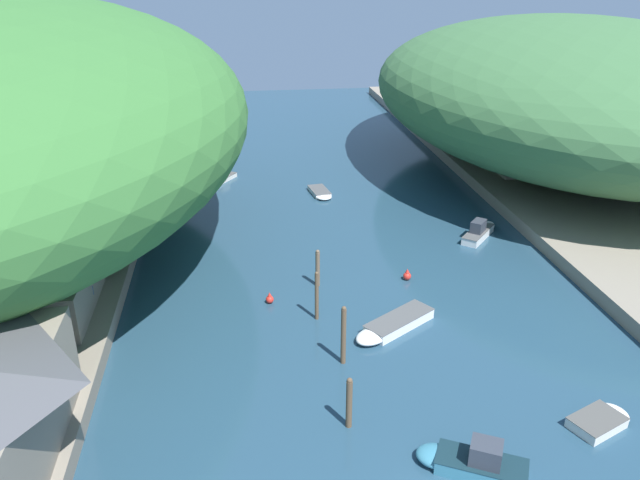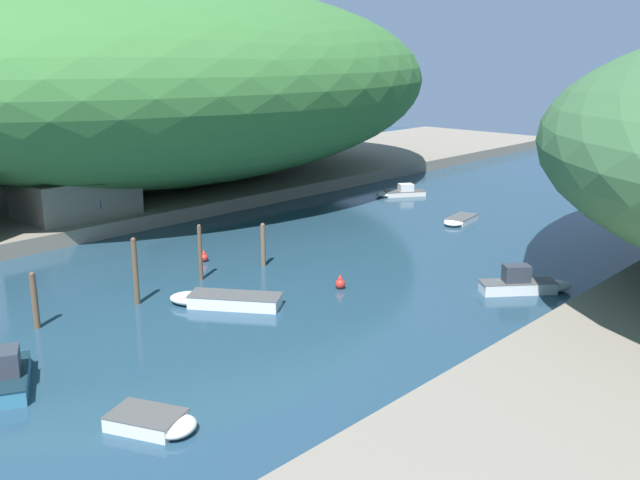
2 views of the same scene
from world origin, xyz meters
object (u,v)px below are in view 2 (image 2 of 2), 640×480
at_px(boat_small_dinghy, 156,422).
at_px(channel_buoy_far, 204,257).
at_px(person_on_quay, 101,207).
at_px(boat_red_skiff, 222,300).
at_px(channel_buoy_near, 340,283).
at_px(boat_far_right_bank, 526,284).
at_px(boat_open_rowboat, 459,220).
at_px(boat_near_quay, 7,372).
at_px(boat_cabin_cruiser, 400,192).
at_px(boathouse_shed, 75,187).

relative_size(boat_small_dinghy, channel_buoy_far, 4.58).
distance_m(channel_buoy_far, person_on_quay, 11.42).
height_order(boat_red_skiff, boat_small_dinghy, boat_red_skiff).
xyz_separation_m(boat_red_skiff, person_on_quay, (-18.58, 3.83, 1.74)).
distance_m(channel_buoy_near, person_on_quay, 21.62).
distance_m(boat_far_right_bank, boat_open_rowboat, 16.74).
relative_size(boat_red_skiff, boat_near_quay, 1.16).
bearing_deg(channel_buoy_far, boat_cabin_cruiser, 97.86).
height_order(boat_red_skiff, channel_buoy_far, channel_buoy_far).
relative_size(boat_small_dinghy, boat_near_quay, 0.71).
relative_size(boat_open_rowboat, channel_buoy_far, 5.12).
distance_m(boat_far_right_bank, channel_buoy_far, 20.29).
height_order(boathouse_shed, boat_red_skiff, boathouse_shed).
distance_m(boathouse_shed, boat_near_quay, 26.97).
bearing_deg(boat_far_right_bank, boat_red_skiff, -88.43).
bearing_deg(boathouse_shed, boat_red_skiff, -8.90).
bearing_deg(boat_small_dinghy, boat_open_rowboat, 171.43).
bearing_deg(boat_far_right_bank, person_on_quay, -121.14).
bearing_deg(person_on_quay, channel_buoy_far, -102.33).
distance_m(boat_far_right_bank, channel_buoy_near, 10.62).
bearing_deg(boat_near_quay, channel_buoy_far, 53.61).
relative_size(boat_far_right_bank, boat_near_quay, 0.93).
distance_m(boat_red_skiff, boat_small_dinghy, 12.98).
height_order(boat_small_dinghy, person_on_quay, person_on_quay).
height_order(boat_far_right_bank, person_on_quay, person_on_quay).
distance_m(boat_small_dinghy, channel_buoy_near, 17.35).
height_order(boathouse_shed, channel_buoy_near, boathouse_shed).
bearing_deg(boat_far_right_bank, boat_open_rowboat, 176.42).
relative_size(boat_far_right_bank, person_on_quay, 2.86).
xyz_separation_m(boat_small_dinghy, channel_buoy_near, (-5.55, 16.43, 0.06)).
distance_m(boat_near_quay, channel_buoy_near, 18.60).
xyz_separation_m(channel_buoy_near, channel_buoy_far, (-10.12, -1.99, -0.03)).
height_order(boat_open_rowboat, boat_near_quay, boat_near_quay).
bearing_deg(channel_buoy_far, boat_far_right_bank, 25.63).
relative_size(boathouse_shed, channel_buoy_near, 9.98).
bearing_deg(boat_small_dinghy, boat_cabin_cruiser, -177.99).
height_order(boat_cabin_cruiser, boat_open_rowboat, boat_cabin_cruiser).
bearing_deg(boat_near_quay, boat_cabin_cruiser, 42.91).
height_order(boat_cabin_cruiser, boat_small_dinghy, boat_cabin_cruiser).
relative_size(boat_far_right_bank, boat_small_dinghy, 1.30).
relative_size(boat_cabin_cruiser, boat_small_dinghy, 1.27).
distance_m(boat_red_skiff, boat_open_rowboat, 25.08).
relative_size(boat_cabin_cruiser, boat_red_skiff, 0.79).
xyz_separation_m(boat_red_skiff, channel_buoy_far, (-7.32, 4.52, -0.02)).
bearing_deg(boat_red_skiff, boathouse_shed, 47.16).
relative_size(boat_red_skiff, boat_far_right_bank, 1.24).
bearing_deg(boat_cabin_cruiser, channel_buoy_far, 131.76).
xyz_separation_m(boat_near_quay, person_on_quay, (-19.31, 15.81, 1.56)).
bearing_deg(boathouse_shed, boat_open_rowboat, 46.85).
bearing_deg(person_on_quay, boat_near_quay, -145.14).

